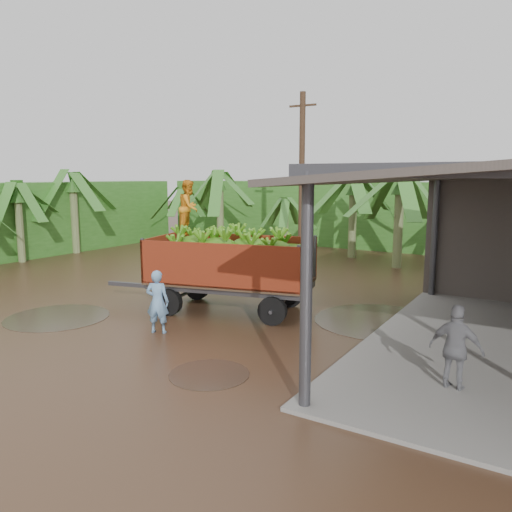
{
  "coord_description": "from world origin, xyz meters",
  "views": [
    {
      "loc": [
        8.78,
        -10.91,
        3.92
      ],
      "look_at": [
        1.25,
        1.3,
        1.61
      ],
      "focal_mm": 35.0,
      "sensor_mm": 36.0,
      "label": 1
    }
  ],
  "objects": [
    {
      "name": "ground",
      "position": [
        0.0,
        0.0,
        0.0
      ],
      "size": [
        100.0,
        100.0,
        0.0
      ],
      "primitive_type": "plane",
      "color": "black",
      "rests_on": "ground"
    },
    {
      "name": "hedge_north",
      "position": [
        -2.0,
        16.0,
        1.8
      ],
      "size": [
        22.0,
        3.0,
        3.6
      ],
      "primitive_type": "cube",
      "color": "#2D661E",
      "rests_on": "ground"
    },
    {
      "name": "hedge_west",
      "position": [
        -14.0,
        4.0,
        1.8
      ],
      "size": [
        3.0,
        18.0,
        3.6
      ],
      "primitive_type": "cube",
      "color": "#2D661E",
      "rests_on": "ground"
    },
    {
      "name": "banana_trailer",
      "position": [
        0.66,
        0.8,
        1.41
      ],
      "size": [
        6.53,
        3.28,
        3.81
      ],
      "rotation": [
        0.0,
        0.0,
        0.24
      ],
      "color": "#9E2D16",
      "rests_on": "ground"
    },
    {
      "name": "man_blue",
      "position": [
        0.3,
        -1.87,
        0.81
      ],
      "size": [
        0.69,
        0.58,
        1.61
      ],
      "primitive_type": "imported",
      "rotation": [
        0.0,
        0.0,
        3.52
      ],
      "color": "#6691BB",
      "rests_on": "ground"
    },
    {
      "name": "man_grey",
      "position": [
        7.33,
        -1.65,
        0.82
      ],
      "size": [
        0.99,
        0.48,
        1.64
      ],
      "primitive_type": "imported",
      "rotation": [
        0.0,
        0.0,
        3.06
      ],
      "color": "slate",
      "rests_on": "ground"
    },
    {
      "name": "utility_pole",
      "position": [
        -0.65,
        8.02,
        3.71
      ],
      "size": [
        1.2,
        0.24,
        7.31
      ],
      "color": "#47301E",
      "rests_on": "ground"
    },
    {
      "name": "banana_plants",
      "position": [
        -4.84,
        6.5,
        1.98
      ],
      "size": [
        24.77,
        21.26,
        4.28
      ],
      "color": "#2D661E",
      "rests_on": "ground"
    }
  ]
}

